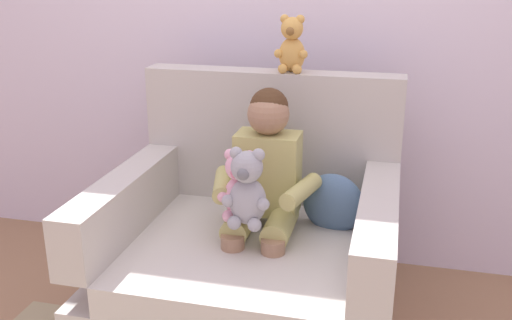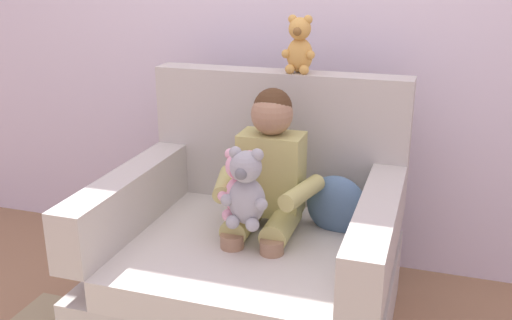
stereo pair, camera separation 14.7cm
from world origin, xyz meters
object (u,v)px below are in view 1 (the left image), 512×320
at_px(plush_honey_on_backrest, 292,46).
at_px(armchair, 251,257).
at_px(throw_pillow, 333,204).
at_px(plush_grey, 247,190).
at_px(seated_child, 264,182).
at_px(plush_pink, 240,187).

bearing_deg(plush_honey_on_backrest, armchair, -96.65).
bearing_deg(throw_pillow, plush_grey, -133.68).
xyz_separation_m(armchair, throw_pillow, (0.32, 0.14, 0.22)).
xyz_separation_m(armchair, seated_child, (0.04, 0.04, 0.33)).
bearing_deg(throw_pillow, seated_child, -159.53).
height_order(plush_pink, plush_honey_on_backrest, plush_honey_on_backrest).
bearing_deg(seated_child, plush_grey, -91.36).
height_order(armchair, plush_pink, armchair).
xyz_separation_m(armchair, plush_honey_on_backrest, (0.08, 0.38, 0.83)).
bearing_deg(throw_pillow, plush_honey_on_backrest, 134.21).
bearing_deg(armchair, seated_child, 41.57).
bearing_deg(plush_grey, plush_honey_on_backrest, 80.30).
height_order(plush_pink, throw_pillow, plush_pink).
bearing_deg(armchair, plush_honey_on_backrest, 77.40).
xyz_separation_m(armchair, plush_grey, (0.03, -0.16, 0.37)).
distance_m(seated_child, plush_grey, 0.21).
bearing_deg(plush_pink, plush_honey_on_backrest, 64.79).
distance_m(plush_grey, plush_honey_on_backrest, 0.71).
distance_m(plush_grey, plush_pink, 0.07).
bearing_deg(plush_pink, throw_pillow, 23.53).
relative_size(plush_pink, throw_pillow, 1.07).
bearing_deg(plush_honey_on_backrest, throw_pillow, -39.84).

